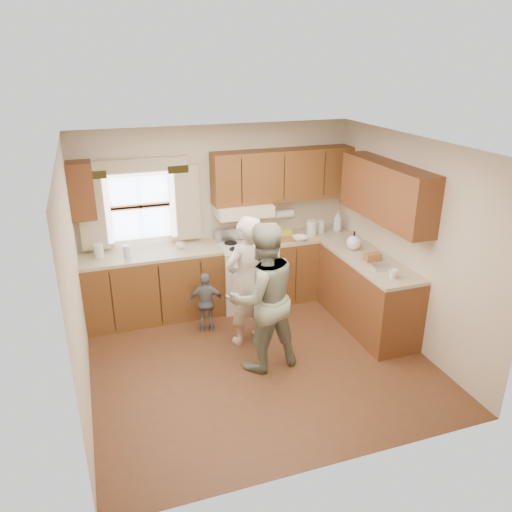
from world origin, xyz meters
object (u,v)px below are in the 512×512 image
object	(u,v)px
stove	(246,273)
woman_right	(262,297)
child	(207,303)
woman_left	(247,281)

from	to	relation	value
stove	woman_right	bearing A→B (deg)	-100.92
child	woman_right	bearing A→B (deg)	127.53
woman_right	child	world-z (taller)	woman_right
woman_left	child	xyz separation A→B (m)	(-0.42, 0.39, -0.41)
woman_right	child	size ratio (longest dim) A/B	2.15
woman_right	child	distance (m)	1.14
stove	woman_left	bearing A→B (deg)	-106.89
stove	child	xyz separation A→B (m)	(-0.71, -0.59, -0.06)
stove	woman_left	size ratio (longest dim) A/B	0.66
woman_left	woman_right	bearing A→B (deg)	72.80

